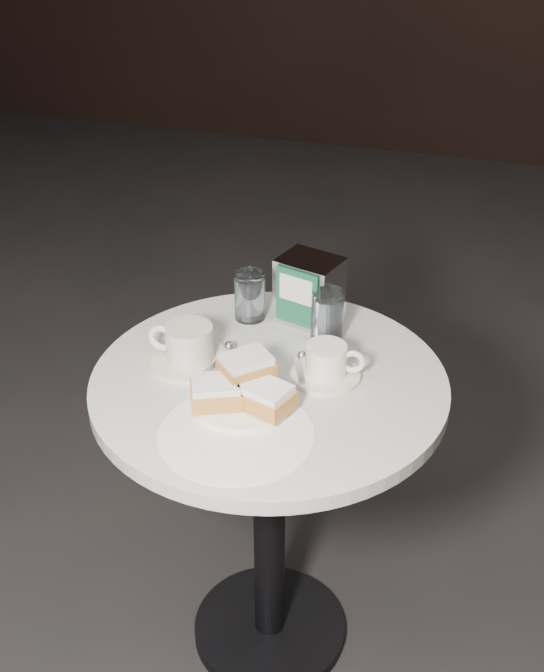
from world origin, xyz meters
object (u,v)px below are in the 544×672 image
Objects in this scene: water_glass_right at (327,316)px; cafe_table at (269,457)px; napkin_dispenser at (309,290)px; coffee_cup_left at (189,347)px; coffee_cup_right at (327,364)px; beignet_plate at (243,391)px; water_glass_left at (250,296)px.

cafe_table is at bearing -112.00° from water_glass_right.
water_glass_right is at bearing -31.79° from napkin_dispenser.
water_glass_right is at bearing 36.30° from coffee_cup_left.
cafe_table is at bearing -1.33° from coffee_cup_left.
napkin_dispenser is (0.18, 0.23, 0.04)m from coffee_cup_left.
napkin_dispenser reaches higher than water_glass_right.
coffee_cup_left is 1.10× the size of coffee_cup_right.
napkin_dispenser is (0.04, 0.34, 0.04)m from beignet_plate.
water_glass_right is (0.18, -0.04, 0.00)m from water_glass_left.
beignet_plate is 1.33× the size of coffee_cup_right.
coffee_cup_right is at bearing 19.33° from cafe_table.
coffee_cup_right is 0.15m from water_glass_right.
water_glass_left reaches higher than beignet_plate.
beignet_plate is 0.19m from coffee_cup_right.
cafe_table is 4.75× the size of coffee_cup_right.
coffee_cup_left reaches higher than coffee_cup_right.
water_glass_left is (-0.11, 0.21, 0.25)m from cafe_table.
water_glass_right reaches higher than coffee_cup_right.
coffee_cup_left reaches higher than cafe_table.
beignet_plate reaches higher than coffee_cup_right.
water_glass_right is at bearing 71.69° from beignet_plate.
water_glass_left is at bearing 117.21° from cafe_table.
cafe_table is at bearing -169.30° from coffee_cup_right.
coffee_cup_right is 1.45× the size of water_glass_left.
water_glass_left is at bearing 169.02° from water_glass_right.
beignet_plate is at bearing -108.31° from water_glass_right.
coffee_cup_right is at bearing -39.19° from water_glass_left.
beignet_plate is 0.34m from napkin_dispenser.
water_glass_right is (-0.03, 0.14, 0.02)m from coffee_cup_right.
water_glass_left reaches higher than cafe_table.
water_glass_right is 0.74× the size of napkin_dispenser.
water_glass_left is 0.18m from water_glass_right.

